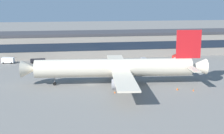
% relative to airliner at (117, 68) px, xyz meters
% --- Properties ---
extents(ground_plane, '(600.00, 600.00, 0.00)m').
position_rel_airliner_xyz_m(ground_plane, '(-8.25, 1.20, -5.56)').
color(ground_plane, slate).
extents(terminal_building, '(160.57, 19.33, 11.67)m').
position_rel_airliner_xyz_m(terminal_building, '(-8.25, 56.34, 0.30)').
color(terminal_building, gray).
rests_on(terminal_building, ground_plane).
extents(airliner, '(60.85, 52.06, 17.80)m').
position_rel_airliner_xyz_m(airliner, '(0.00, 0.00, 0.00)').
color(airliner, beige).
rests_on(airliner, ground_plane).
extents(follow_me_car, '(4.15, 4.66, 1.85)m').
position_rel_airliner_xyz_m(follow_me_car, '(34.95, 40.64, -4.47)').
color(follow_me_car, red).
rests_on(follow_me_car, ground_plane).
extents(baggage_tug, '(2.25, 3.69, 1.85)m').
position_rel_airliner_xyz_m(baggage_tug, '(18.45, 35.71, -4.47)').
color(baggage_tug, gray).
rests_on(baggage_tug, ground_plane).
extents(belt_loader, '(6.49, 2.35, 1.95)m').
position_rel_airliner_xyz_m(belt_loader, '(-28.35, 39.92, -4.41)').
color(belt_loader, black).
rests_on(belt_loader, ground_plane).
extents(crew_van, '(5.55, 3.27, 2.55)m').
position_rel_airliner_xyz_m(crew_van, '(-40.99, 41.58, -4.10)').
color(crew_van, white).
rests_on(crew_van, ground_plane).
extents(traffic_cone_0, '(0.58, 0.58, 0.73)m').
position_rel_airliner_xyz_m(traffic_cone_0, '(17.46, -9.56, -5.19)').
color(traffic_cone_0, '#F2590C').
rests_on(traffic_cone_0, ground_plane).
extents(traffic_cone_1, '(0.48, 0.48, 0.60)m').
position_rel_airliner_xyz_m(traffic_cone_1, '(-2.18, -9.84, -5.26)').
color(traffic_cone_1, '#F2590C').
rests_on(traffic_cone_1, ground_plane).
extents(traffic_cone_2, '(0.47, 0.47, 0.59)m').
position_rel_airliner_xyz_m(traffic_cone_2, '(21.96, -11.30, -5.26)').
color(traffic_cone_2, '#F2590C').
rests_on(traffic_cone_2, ground_plane).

